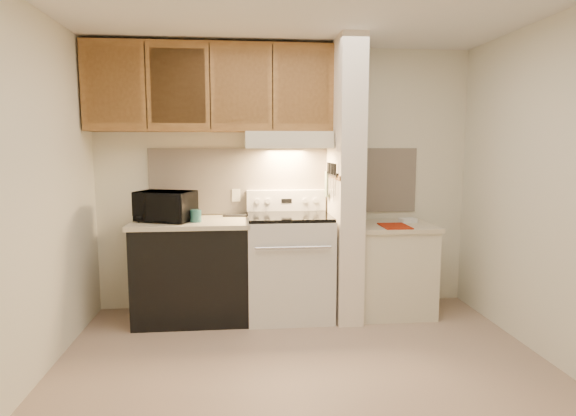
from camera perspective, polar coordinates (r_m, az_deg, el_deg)
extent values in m
plane|color=tan|center=(3.55, 2.11, -18.92)|extent=(3.60, 3.60, 0.00)
cube|color=silver|center=(4.68, -0.29, 3.43)|extent=(3.60, 2.50, 0.02)
cube|color=silver|center=(3.45, -28.92, 1.10)|extent=(0.02, 3.00, 2.50)
cube|color=silver|center=(3.88, 29.61, 1.65)|extent=(0.02, 3.00, 2.50)
cube|color=beige|center=(4.67, -0.28, 3.24)|extent=(2.60, 0.02, 0.63)
cube|color=silver|center=(4.47, 0.13, -7.03)|extent=(0.76, 0.65, 0.92)
cube|color=black|center=(4.15, 0.57, -7.58)|extent=(0.50, 0.01, 0.30)
cylinder|color=silver|center=(4.07, 0.64, -4.72)|extent=(0.65, 0.02, 0.02)
cube|color=black|center=(4.38, 0.13, -0.99)|extent=(0.74, 0.64, 0.03)
cube|color=silver|center=(4.64, -0.22, 0.92)|extent=(0.76, 0.08, 0.20)
cube|color=black|center=(4.60, -0.17, 0.86)|extent=(0.10, 0.01, 0.04)
cylinder|color=silver|center=(4.58, -3.66, 0.82)|extent=(0.05, 0.02, 0.05)
cylinder|color=silver|center=(4.58, -2.41, 0.83)|extent=(0.05, 0.02, 0.05)
cylinder|color=silver|center=(4.62, 2.05, 0.88)|extent=(0.05, 0.02, 0.05)
cylinder|color=silver|center=(4.63, 3.28, 0.89)|extent=(0.05, 0.02, 0.05)
cube|color=black|center=(4.49, -11.24, -7.45)|extent=(1.00, 0.63, 0.87)
cube|color=beige|center=(4.39, -11.38, -1.70)|extent=(1.04, 0.67, 0.04)
cube|color=black|center=(4.56, -6.14, -0.90)|extent=(0.25, 0.11, 0.02)
cylinder|color=#265C5C|center=(4.28, -10.88, -0.92)|extent=(0.10, 0.10, 0.11)
cube|color=beige|center=(4.65, -6.16, 1.51)|extent=(0.08, 0.01, 0.12)
imported|color=black|center=(4.38, -14.33, 0.21)|extent=(0.56, 0.47, 0.27)
cube|color=white|center=(4.42, 6.75, 3.14)|extent=(0.22, 0.70, 2.50)
cube|color=olive|center=(4.39, 5.27, 3.79)|extent=(0.01, 0.70, 0.04)
cube|color=black|center=(4.34, 5.32, 4.01)|extent=(0.02, 0.42, 0.04)
cube|color=silver|center=(4.18, 5.58, 2.51)|extent=(0.01, 0.03, 0.16)
cylinder|color=black|center=(4.17, 5.60, 4.57)|extent=(0.02, 0.02, 0.10)
cube|color=silver|center=(4.26, 5.36, 2.47)|extent=(0.01, 0.04, 0.18)
cylinder|color=black|center=(4.26, 5.37, 4.63)|extent=(0.02, 0.02, 0.10)
cube|color=silver|center=(4.35, 5.13, 2.44)|extent=(0.01, 0.04, 0.20)
cylinder|color=black|center=(4.32, 5.21, 4.67)|extent=(0.02, 0.02, 0.10)
cube|color=silver|center=(4.42, 4.96, 2.78)|extent=(0.01, 0.04, 0.16)
cylinder|color=black|center=(4.42, 4.95, 4.73)|extent=(0.02, 0.02, 0.10)
cube|color=silver|center=(4.49, 4.80, 2.73)|extent=(0.01, 0.04, 0.18)
cylinder|color=black|center=(4.49, 4.78, 4.78)|extent=(0.02, 0.02, 0.10)
cube|color=gray|center=(4.56, 4.66, 2.84)|extent=(0.03, 0.10, 0.24)
cube|color=beige|center=(4.67, 12.15, -7.25)|extent=(0.70, 0.60, 0.81)
cube|color=beige|center=(4.59, 12.29, -2.11)|extent=(0.74, 0.64, 0.04)
cube|color=#951E08|center=(4.43, 12.55, -2.10)|extent=(0.24, 0.33, 0.01)
cube|color=white|center=(4.70, 14.01, -1.43)|extent=(0.16, 0.12, 0.04)
cube|color=beige|center=(4.45, -0.03, 8.06)|extent=(0.78, 0.44, 0.15)
cube|color=beige|center=(4.24, 0.25, 7.48)|extent=(0.78, 0.04, 0.06)
cube|color=olive|center=(4.51, -9.10, 13.81)|extent=(2.18, 0.33, 0.77)
cube|color=olive|center=(4.48, -20.03, 13.52)|extent=(0.46, 0.01, 0.63)
cube|color=black|center=(4.42, -16.51, 13.75)|extent=(0.01, 0.01, 0.73)
cube|color=olive|center=(4.38, -12.90, 13.92)|extent=(0.46, 0.01, 0.63)
cube|color=black|center=(4.35, -9.23, 14.05)|extent=(0.01, 0.01, 0.73)
cube|color=olive|center=(4.35, -5.53, 14.12)|extent=(0.46, 0.01, 0.63)
cube|color=black|center=(4.36, -1.83, 14.14)|extent=(0.01, 0.01, 0.73)
cube|color=olive|center=(4.38, 1.83, 14.09)|extent=(0.46, 0.01, 0.63)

